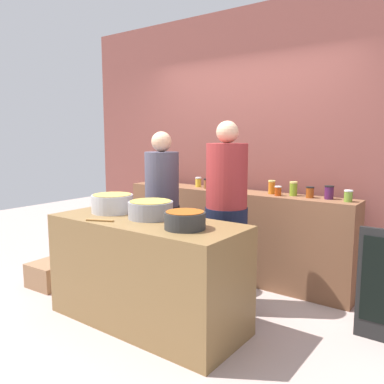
{
  "coord_description": "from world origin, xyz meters",
  "views": [
    {
      "loc": [
        2.2,
        -2.64,
        1.58
      ],
      "look_at": [
        0.0,
        0.35,
        1.05
      ],
      "focal_mm": 36.87,
      "sensor_mm": 36.0,
      "label": 1
    }
  ],
  "objects_px": {
    "cooking_pot_right": "(185,220)",
    "cook_with_tongs": "(162,220)",
    "preserve_jar_9": "(310,192)",
    "cooking_pot_left": "(112,203)",
    "cook_in_cap": "(226,225)",
    "preserve_jar_6": "(272,187)",
    "preserve_jar_7": "(278,191)",
    "wooden_spoon": "(100,220)",
    "preserve_jar_0": "(151,178)",
    "preserve_jar_5": "(230,183)",
    "bread_crate": "(49,275)",
    "preserve_jar_10": "(329,192)",
    "preserve_jar_11": "(348,196)",
    "preserve_jar_1": "(153,180)",
    "preserve_jar_4": "(207,183)",
    "preserve_jar_3": "(198,182)",
    "preserve_jar_2": "(168,180)",
    "cooking_pot_center": "(151,210)",
    "preserve_jar_8": "(293,189)"
  },
  "relations": [
    {
      "from": "wooden_spoon",
      "to": "preserve_jar_3",
      "type": "bearing_deg",
      "value": 97.52
    },
    {
      "from": "cook_with_tongs",
      "to": "cooking_pot_right",
      "type": "bearing_deg",
      "value": -40.43
    },
    {
      "from": "preserve_jar_7",
      "to": "preserve_jar_0",
      "type": "bearing_deg",
      "value": 176.76
    },
    {
      "from": "preserve_jar_0",
      "to": "cooking_pot_center",
      "type": "xyz_separation_m",
      "value": [
        1.24,
        -1.37,
        -0.07
      ]
    },
    {
      "from": "preserve_jar_2",
      "to": "wooden_spoon",
      "type": "distance_m",
      "value": 1.78
    },
    {
      "from": "preserve_jar_2",
      "to": "wooden_spoon",
      "type": "relative_size",
      "value": 0.43
    },
    {
      "from": "preserve_jar_4",
      "to": "cooking_pot_left",
      "type": "relative_size",
      "value": 0.31
    },
    {
      "from": "preserve_jar_1",
      "to": "bread_crate",
      "type": "relative_size",
      "value": 0.26
    },
    {
      "from": "cooking_pot_left",
      "to": "cooking_pot_right",
      "type": "relative_size",
      "value": 1.21
    },
    {
      "from": "cook_in_cap",
      "to": "bread_crate",
      "type": "distance_m",
      "value": 2.0
    },
    {
      "from": "preserve_jar_7",
      "to": "wooden_spoon",
      "type": "xyz_separation_m",
      "value": [
        -0.83,
        -1.61,
        -0.13
      ]
    },
    {
      "from": "preserve_jar_4",
      "to": "cook_in_cap",
      "type": "relative_size",
      "value": 0.07
    },
    {
      "from": "preserve_jar_10",
      "to": "cooking_pot_center",
      "type": "relative_size",
      "value": 0.34
    },
    {
      "from": "preserve_jar_9",
      "to": "cooking_pot_right",
      "type": "xyz_separation_m",
      "value": [
        -0.42,
        -1.46,
        -0.08
      ]
    },
    {
      "from": "preserve_jar_0",
      "to": "preserve_jar_8",
      "type": "xyz_separation_m",
      "value": [
        1.94,
        -0.01,
        0.02
      ]
    },
    {
      "from": "cook_with_tongs",
      "to": "cook_in_cap",
      "type": "xyz_separation_m",
      "value": [
        0.75,
        0.02,
        0.04
      ]
    },
    {
      "from": "preserve_jar_1",
      "to": "preserve_jar_10",
      "type": "xyz_separation_m",
      "value": [
        2.16,
        0.1,
        0.01
      ]
    },
    {
      "from": "bread_crate",
      "to": "preserve_jar_6",
      "type": "bearing_deg",
      "value": 38.26
    },
    {
      "from": "preserve_jar_7",
      "to": "cook_with_tongs",
      "type": "xyz_separation_m",
      "value": [
        -0.94,
        -0.7,
        -0.29
      ]
    },
    {
      "from": "preserve_jar_8",
      "to": "preserve_jar_10",
      "type": "bearing_deg",
      "value": -0.19
    },
    {
      "from": "preserve_jar_1",
      "to": "preserve_jar_5",
      "type": "distance_m",
      "value": 1.05
    },
    {
      "from": "cooking_pot_right",
      "to": "cook_with_tongs",
      "type": "height_order",
      "value": "cook_with_tongs"
    },
    {
      "from": "wooden_spoon",
      "to": "cook_with_tongs",
      "type": "relative_size",
      "value": 0.15
    },
    {
      "from": "preserve_jar_0",
      "to": "cooking_pot_left",
      "type": "height_order",
      "value": "preserve_jar_0"
    },
    {
      "from": "cook_with_tongs",
      "to": "preserve_jar_3",
      "type": "bearing_deg",
      "value": 97.93
    },
    {
      "from": "cooking_pot_left",
      "to": "wooden_spoon",
      "type": "distance_m",
      "value": 0.39
    },
    {
      "from": "preserve_jar_0",
      "to": "preserve_jar_7",
      "type": "xyz_separation_m",
      "value": [
        1.82,
        -0.1,
        -0.0
      ]
    },
    {
      "from": "cooking_pot_left",
      "to": "cook_with_tongs",
      "type": "bearing_deg",
      "value": 81.29
    },
    {
      "from": "preserve_jar_8",
      "to": "cooking_pot_right",
      "type": "distance_m",
      "value": 1.52
    },
    {
      "from": "preserve_jar_7",
      "to": "preserve_jar_10",
      "type": "height_order",
      "value": "preserve_jar_10"
    },
    {
      "from": "preserve_jar_10",
      "to": "cooking_pot_right",
      "type": "xyz_separation_m",
      "value": [
        -0.6,
        -1.49,
        -0.09
      ]
    },
    {
      "from": "preserve_jar_7",
      "to": "cook_in_cap",
      "type": "relative_size",
      "value": 0.06
    },
    {
      "from": "preserve_jar_7",
      "to": "cooking_pot_left",
      "type": "relative_size",
      "value": 0.26
    },
    {
      "from": "preserve_jar_10",
      "to": "cook_in_cap",
      "type": "distance_m",
      "value": 1.06
    },
    {
      "from": "bread_crate",
      "to": "cook_with_tongs",
      "type": "bearing_deg",
      "value": 33.65
    },
    {
      "from": "preserve_jar_5",
      "to": "preserve_jar_6",
      "type": "distance_m",
      "value": 0.52
    },
    {
      "from": "preserve_jar_6",
      "to": "cook_in_cap",
      "type": "xyz_separation_m",
      "value": [
        -0.08,
        -0.77,
        -0.28
      ]
    },
    {
      "from": "preserve_jar_7",
      "to": "preserve_jar_8",
      "type": "xyz_separation_m",
      "value": [
        0.13,
        0.09,
        0.02
      ]
    },
    {
      "from": "preserve_jar_4",
      "to": "preserve_jar_5",
      "type": "relative_size",
      "value": 0.83
    },
    {
      "from": "preserve_jar_11",
      "to": "cooking_pot_right",
      "type": "relative_size",
      "value": 0.35
    },
    {
      "from": "preserve_jar_6",
      "to": "cook_in_cap",
      "type": "distance_m",
      "value": 0.82
    },
    {
      "from": "preserve_jar_9",
      "to": "cooking_pot_left",
      "type": "distance_m",
      "value": 1.9
    },
    {
      "from": "cook_in_cap",
      "to": "bread_crate",
      "type": "xyz_separation_m",
      "value": [
        -1.76,
        -0.69,
        -0.65
      ]
    },
    {
      "from": "preserve_jar_4",
      "to": "cooking_pot_right",
      "type": "bearing_deg",
      "value": -61.5
    },
    {
      "from": "preserve_jar_9",
      "to": "cooking_pot_center",
      "type": "xyz_separation_m",
      "value": [
        -0.89,
        -1.33,
        -0.07
      ]
    },
    {
      "from": "cook_with_tongs",
      "to": "cook_in_cap",
      "type": "bearing_deg",
      "value": 1.18
    },
    {
      "from": "preserve_jar_0",
      "to": "preserve_jar_3",
      "type": "distance_m",
      "value": 0.77
    },
    {
      "from": "preserve_jar_6",
      "to": "preserve_jar_3",
      "type": "bearing_deg",
      "value": 179.69
    },
    {
      "from": "preserve_jar_4",
      "to": "cook_with_tongs",
      "type": "xyz_separation_m",
      "value": [
        -0.05,
        -0.72,
        -0.3
      ]
    },
    {
      "from": "preserve_jar_10",
      "to": "preserve_jar_11",
      "type": "height_order",
      "value": "preserve_jar_10"
    }
  ]
}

